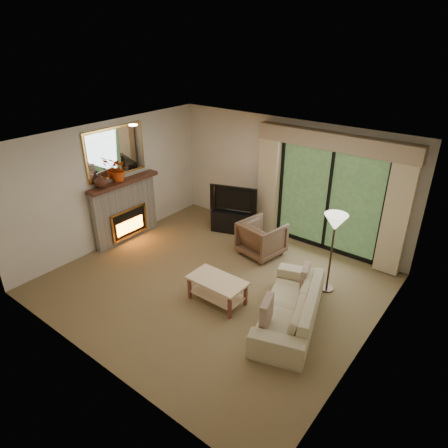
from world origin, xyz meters
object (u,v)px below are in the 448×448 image
Objects in this scene: media_console at (234,221)px; armchair at (262,238)px; coffee_table at (217,291)px; sofa at (290,306)px.

armchair is at bearing -44.73° from media_console.
coffee_table is (1.37, -2.33, -0.03)m from media_console.
sofa is 2.10× the size of coffee_table.
armchair is at bearing -152.65° from sofa.
coffee_table is at bearing 109.35° from armchair.
sofa is 1.26m from coffee_table.
armchair is 0.82× the size of coffee_table.
armchair is 1.84m from coffee_table.
media_console is at bearing 120.41° from coffee_table.
sofa reaches higher than coffee_table.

